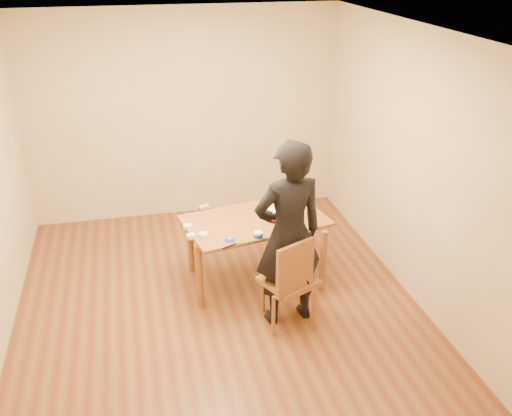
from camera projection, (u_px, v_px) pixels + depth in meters
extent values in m
cube|color=brown|center=(217.00, 301.00, 5.89)|extent=(4.00, 4.50, 0.00)
cube|color=silver|center=(208.00, 31.00, 4.74)|extent=(4.00, 4.50, 0.00)
cube|color=tan|center=(185.00, 116.00, 7.30)|extent=(4.00, 0.00, 2.70)
cube|color=tan|center=(410.00, 163.00, 5.73)|extent=(0.00, 4.50, 2.70)
cube|color=brown|center=(255.00, 221.00, 5.95)|extent=(1.58, 1.13, 0.04)
cube|color=brown|center=(289.00, 281.00, 5.41)|extent=(0.61, 0.61, 0.04)
cylinder|color=red|center=(278.00, 216.00, 5.97)|extent=(0.32, 0.32, 0.02)
cylinder|color=white|center=(278.00, 212.00, 5.95)|extent=(0.23, 0.23, 0.07)
ellipsoid|color=white|center=(278.00, 208.00, 5.93)|extent=(0.22, 0.22, 0.03)
cylinder|color=white|center=(258.00, 235.00, 5.53)|extent=(0.08, 0.08, 0.08)
cylinder|color=#172E99|center=(230.00, 240.00, 5.53)|extent=(0.10, 0.10, 0.01)
ellipsoid|color=white|center=(230.00, 238.00, 5.52)|extent=(0.04, 0.04, 0.02)
cylinder|color=white|center=(203.00, 235.00, 5.57)|extent=(0.09, 0.09, 0.04)
cylinder|color=white|center=(188.00, 227.00, 5.74)|extent=(0.09, 0.09, 0.04)
cylinder|color=white|center=(191.00, 236.00, 5.55)|extent=(0.08, 0.08, 0.04)
cube|color=#D53299|center=(205.00, 208.00, 6.17)|extent=(0.14, 0.10, 0.02)
cube|color=green|center=(204.00, 206.00, 6.16)|extent=(0.13, 0.10, 0.02)
cube|color=black|center=(230.00, 246.00, 5.41)|extent=(0.16, 0.08, 0.01)
imported|color=black|center=(289.00, 235.00, 5.25)|extent=(0.72, 0.52, 1.84)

